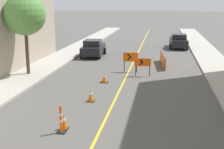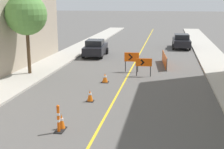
# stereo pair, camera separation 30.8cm
# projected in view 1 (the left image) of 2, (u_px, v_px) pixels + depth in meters

# --- Properties ---
(lane_stripe) EXTENTS (0.12, 55.20, 0.01)m
(lane_stripe) POSITION_uv_depth(u_px,v_px,m) (138.00, 53.00, 31.54)
(lane_stripe) COLOR gold
(lane_stripe) RESTS_ON ground_plane
(sidewalk_left) EXTENTS (2.69, 55.20, 0.14)m
(sidewalk_left) POSITION_uv_depth(u_px,v_px,m) (73.00, 51.00, 32.58)
(sidewalk_left) COLOR #ADA89E
(sidewalk_left) RESTS_ON ground_plane
(sidewalk_right) EXTENTS (2.69, 55.20, 0.14)m
(sidewalk_right) POSITION_uv_depth(u_px,v_px,m) (207.00, 54.00, 30.47)
(sidewalk_right) COLOR #ADA89E
(sidewalk_right) RESTS_ON ground_plane
(traffic_cone_second) EXTENTS (0.36, 0.36, 0.65)m
(traffic_cone_second) POSITION_uv_depth(u_px,v_px,m) (64.00, 122.00, 12.94)
(traffic_cone_second) COLOR black
(traffic_cone_second) RESTS_ON ground_plane
(traffic_cone_third) EXTENTS (0.39, 0.39, 0.65)m
(traffic_cone_third) POSITION_uv_depth(u_px,v_px,m) (91.00, 96.00, 16.48)
(traffic_cone_third) COLOR black
(traffic_cone_third) RESTS_ON ground_plane
(traffic_cone_fourth) EXTENTS (0.47, 0.47, 0.62)m
(traffic_cone_fourth) POSITION_uv_depth(u_px,v_px,m) (104.00, 78.00, 20.29)
(traffic_cone_fourth) COLOR black
(traffic_cone_fourth) RESTS_ON ground_plane
(delineator_post_front) EXTENTS (0.36, 0.36, 1.17)m
(delineator_post_front) POSITION_uv_depth(u_px,v_px,m) (61.00, 121.00, 12.54)
(delineator_post_front) COLOR black
(delineator_post_front) RESTS_ON ground_plane
(arrow_barricade_primary) EXTENTS (1.09, 0.13, 1.46)m
(arrow_barricade_primary) POSITION_uv_depth(u_px,v_px,m) (130.00, 58.00, 23.15)
(arrow_barricade_primary) COLOR #EF560C
(arrow_barricade_primary) RESTS_ON ground_plane
(arrow_barricade_secondary) EXTENTS (1.15, 0.16, 1.27)m
(arrow_barricade_secondary) POSITION_uv_depth(u_px,v_px,m) (143.00, 63.00, 21.85)
(arrow_barricade_secondary) COLOR #EF560C
(arrow_barricade_secondary) RESTS_ON ground_plane
(safety_mesh_fence) EXTENTS (0.46, 4.29, 0.98)m
(safety_mesh_fence) POSITION_uv_depth(u_px,v_px,m) (163.00, 60.00, 25.53)
(safety_mesh_fence) COLOR #EF560C
(safety_mesh_fence) RESTS_ON ground_plane
(parked_car_curb_near) EXTENTS (2.05, 4.40, 1.59)m
(parked_car_curb_near) POSITION_uv_depth(u_px,v_px,m) (93.00, 48.00, 29.65)
(parked_car_curb_near) COLOR black
(parked_car_curb_near) RESTS_ON ground_plane
(parked_car_curb_mid) EXTENTS (1.95, 4.34, 1.59)m
(parked_car_curb_mid) POSITION_uv_depth(u_px,v_px,m) (178.00, 41.00, 34.67)
(parked_car_curb_mid) COLOR black
(parked_car_curb_mid) RESTS_ON ground_plane
(street_tree_left_near) EXTENTS (2.87, 2.87, 5.58)m
(street_tree_left_near) POSITION_uv_depth(u_px,v_px,m) (25.00, 15.00, 21.29)
(street_tree_left_near) COLOR #4C3823
(street_tree_left_near) RESTS_ON sidewalk_left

